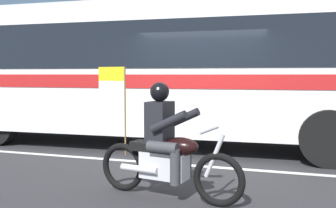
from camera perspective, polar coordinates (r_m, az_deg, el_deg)
ground_plane at (r=7.52m, az=4.91°, el=-8.31°), size 60.00×60.00×0.00m
sidewalk_curb at (r=12.47m, az=9.97°, el=-2.89°), size 28.00×3.80×0.15m
lane_center_stripe at (r=6.95m, az=3.83°, el=-9.34°), size 26.60×0.14×0.01m
transit_bus at (r=8.77m, az=-0.17°, el=5.93°), size 12.51×3.08×3.22m
motorcycle_with_rider at (r=5.05m, az=-0.33°, el=-6.90°), size 2.17×0.70×1.78m
fire_hydrant at (r=11.60m, az=13.31°, el=-1.29°), size 0.22×0.30×0.75m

